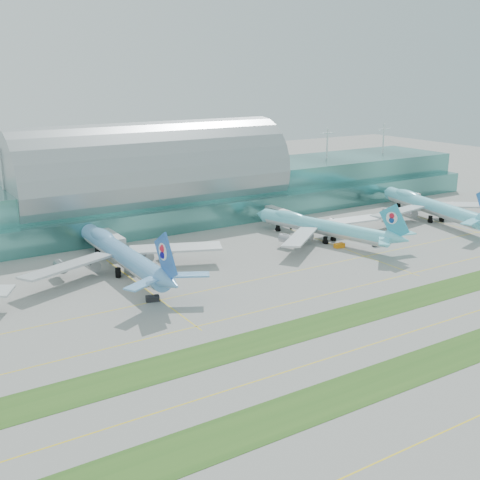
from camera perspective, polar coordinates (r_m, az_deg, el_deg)
ground at (r=164.11m, az=10.33°, el=-7.48°), size 700.00×700.00×0.00m
terminal at (r=265.07m, az=-8.52°, el=4.78°), size 340.00×69.10×36.00m
grass_strip_near at (r=146.78m, az=17.79°, el=-10.92°), size 420.00×12.00×0.08m
grass_strip_far at (r=165.44m, az=9.87°, el=-7.25°), size 420.00×12.00×0.08m
taxiline_b at (r=155.06m, az=13.84°, el=-9.13°), size 420.00×0.35×0.01m
taxiline_c at (r=176.69m, az=6.41°, el=-5.59°), size 420.00×0.35×0.01m
taxiline_d at (r=193.24m, az=2.37°, el=-3.60°), size 420.00×0.35×0.01m
airliner_b at (r=200.48m, az=-11.20°, el=-1.17°), size 68.94×78.08×21.53m
airliner_c at (r=235.60m, az=7.71°, el=1.35°), size 58.98×68.28×19.17m
airliner_d at (r=279.04m, az=17.63°, el=3.15°), size 66.41×76.40×21.18m
gse_c at (r=188.67m, az=-8.47°, el=-4.04°), size 3.35×1.72×1.34m
gse_d at (r=175.60m, az=-8.29°, el=-5.51°), size 4.27×3.04×1.65m
gse_e at (r=228.37m, az=9.41°, el=-0.52°), size 4.07×2.09×1.61m
gse_f at (r=232.92m, az=12.81°, el=-0.39°), size 3.05×1.94×1.47m
gse_g at (r=281.09m, az=21.30°, el=1.66°), size 3.57×2.59×1.32m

